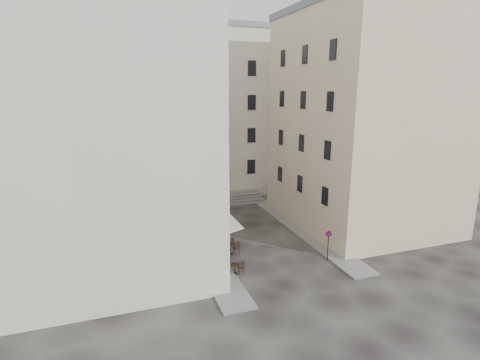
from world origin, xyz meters
name	(u,v)px	position (x,y,z in m)	size (l,w,h in m)	color
ground	(267,250)	(0.00, 0.00, 0.00)	(90.00, 90.00, 0.00)	black
sidewalk_left	(197,238)	(-4.50, 4.00, 0.06)	(2.00, 22.00, 0.12)	slate
sidewalk_right	(301,229)	(4.50, 3.00, 0.06)	(2.00, 18.00, 0.12)	slate
building_left	(109,113)	(-10.50, 3.00, 10.31)	(12.20, 16.20, 20.60)	beige
building_right	(364,119)	(10.50, 3.50, 9.31)	(12.20, 14.20, 18.60)	beige
building_back	(196,112)	(-1.00, 19.00, 9.31)	(18.20, 10.20, 18.60)	beige
cafe_storefront	(208,229)	(-4.32, 1.00, 1.88)	(1.74, 7.30, 3.50)	#4D120B
stone_steps	(220,200)	(0.00, 12.57, 0.40)	(9.00, 3.15, 0.80)	#5B5856
bollard_near	(230,256)	(-3.25, -1.00, 0.53)	(0.12, 0.12, 0.98)	black
bollard_mid	(216,237)	(-3.25, 2.50, 0.53)	(0.12, 0.12, 0.98)	black
bollard_far	(206,223)	(-3.25, 6.00, 0.53)	(0.12, 0.12, 0.98)	black
no_parking_sign	(328,239)	(3.39, -2.97, 1.63)	(0.52, 0.12, 2.30)	black
bistro_table_a	(234,268)	(-3.51, -2.75, 0.46)	(1.28, 0.60, 0.90)	black
bistro_table_b	(230,248)	(-2.86, 0.20, 0.50)	(1.39, 0.65, 0.98)	black
bistro_table_c	(226,243)	(-2.75, 1.45, 0.41)	(1.14, 0.54, 0.80)	black
bistro_table_d	(219,233)	(-2.85, 3.28, 0.50)	(1.40, 0.66, 0.98)	black
bistro_table_e	(210,230)	(-3.30, 4.23, 0.46)	(1.29, 0.60, 0.91)	black
pedestrian	(217,233)	(-3.20, 2.50, 0.86)	(0.63, 0.41, 1.73)	black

